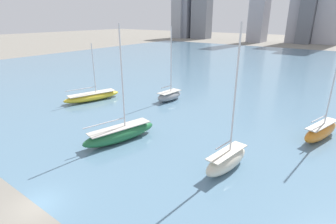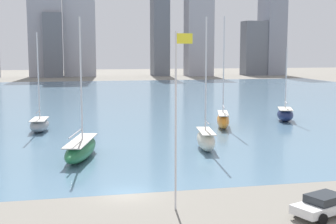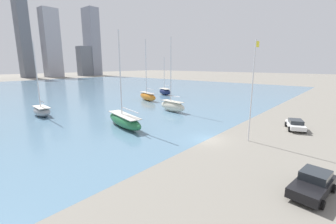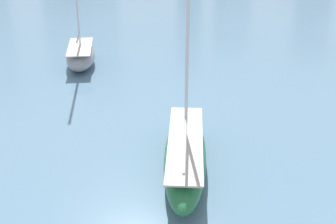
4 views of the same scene
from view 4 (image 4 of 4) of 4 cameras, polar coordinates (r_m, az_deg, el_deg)
name	(u,v)px [view 4 (image 4 of 4)]	position (r m, az deg, el deg)	size (l,w,h in m)	color
sailboat_gray	(81,55)	(42.11, -10.61, 6.88)	(3.06, 6.29, 13.70)	gray
sailboat_green	(185,155)	(26.26, 2.10, -5.25)	(4.78, 10.48, 14.64)	#236B3D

